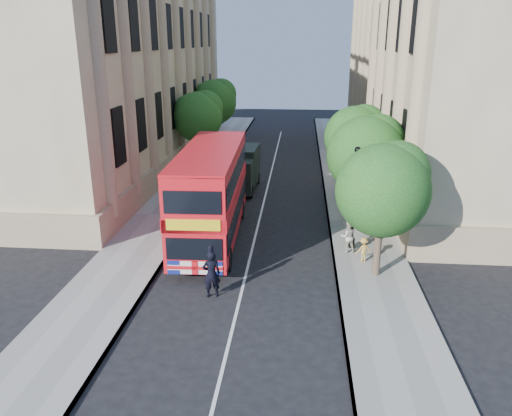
% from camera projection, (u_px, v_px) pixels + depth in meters
% --- Properties ---
extents(ground, '(120.00, 120.00, 0.00)m').
position_uv_depth(ground, '(239.00, 304.00, 19.98)').
color(ground, black).
rests_on(ground, ground).
extents(pavement_right, '(3.50, 80.00, 0.12)m').
position_uv_depth(pavement_right, '(358.00, 222.00, 28.91)').
color(pavement_right, gray).
rests_on(pavement_right, ground).
extents(pavement_left, '(3.50, 80.00, 0.12)m').
position_uv_depth(pavement_left, '(164.00, 216.00, 29.90)').
color(pavement_left, gray).
rests_on(pavement_left, ground).
extents(building_right, '(12.00, 38.00, 18.00)m').
position_uv_depth(building_right, '(452.00, 55.00, 38.58)').
color(building_right, tan).
rests_on(building_right, ground).
extents(building_left, '(12.00, 38.00, 18.00)m').
position_uv_depth(building_left, '(107.00, 54.00, 40.95)').
color(building_left, tan).
rests_on(building_left, ground).
extents(tree_right_near, '(4.00, 4.00, 6.08)m').
position_uv_depth(tree_right_near, '(384.00, 185.00, 20.99)').
color(tree_right_near, '#473828').
rests_on(tree_right_near, ground).
extents(tree_right_mid, '(4.20, 4.20, 6.37)m').
position_uv_depth(tree_right_mid, '(367.00, 151.00, 26.59)').
color(tree_right_mid, '#473828').
rests_on(tree_right_mid, ground).
extents(tree_right_far, '(4.00, 4.00, 6.15)m').
position_uv_depth(tree_right_far, '(356.00, 133.00, 32.30)').
color(tree_right_far, '#473828').
rests_on(tree_right_far, ground).
extents(tree_left_far, '(4.00, 4.00, 6.30)m').
position_uv_depth(tree_left_far, '(198.00, 114.00, 39.87)').
color(tree_left_far, '#473828').
rests_on(tree_left_far, ground).
extents(tree_left_back, '(4.20, 4.20, 6.65)m').
position_uv_depth(tree_left_back, '(215.00, 100.00, 47.34)').
color(tree_left_back, '#473828').
rests_on(tree_left_back, ground).
extents(lamp_post, '(0.32, 0.32, 5.16)m').
position_uv_depth(lamp_post, '(354.00, 202.00, 24.42)').
color(lamp_post, black).
rests_on(lamp_post, pavement_right).
extents(double_decker_bus, '(3.09, 10.45, 4.78)m').
position_uv_depth(double_decker_bus, '(211.00, 192.00, 25.60)').
color(double_decker_bus, red).
rests_on(double_decker_bus, ground).
extents(box_van, '(2.30, 5.23, 2.94)m').
position_uv_depth(box_van, '(241.00, 170.00, 34.76)').
color(box_van, black).
rests_on(box_van, ground).
extents(police_constable, '(0.84, 0.67, 2.02)m').
position_uv_depth(police_constable, '(211.00, 274.00, 20.29)').
color(police_constable, black).
rests_on(police_constable, ground).
extents(woman_pedestrian, '(0.89, 0.76, 1.61)m').
position_uv_depth(woman_pedestrian, '(348.00, 236.00, 24.41)').
color(woman_pedestrian, beige).
rests_on(woman_pedestrian, pavement_right).
extents(child_a, '(0.69, 0.49, 1.09)m').
position_uv_depth(child_a, '(378.00, 231.00, 25.88)').
color(child_a, orange).
rests_on(child_a, pavement_right).
extents(child_b, '(0.87, 0.66, 1.19)m').
position_uv_depth(child_b, '(363.00, 250.00, 23.40)').
color(child_b, gold).
rests_on(child_b, pavement_right).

